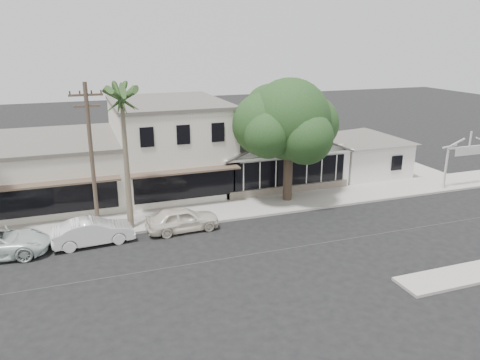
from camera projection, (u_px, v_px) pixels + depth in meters
name	position (u px, v px, depth m)	size (l,w,h in m)	color
ground	(275.00, 251.00, 25.77)	(140.00, 140.00, 0.00)	black
sidewalk_north	(114.00, 224.00, 29.23)	(90.00, 3.50, 0.15)	#9E9991
corner_shop	(270.00, 149.00, 37.84)	(10.40, 8.60, 5.10)	white
side_cottage	(362.00, 157.00, 39.95)	(6.00, 6.00, 3.00)	white
arch_sign	(469.00, 149.00, 35.56)	(4.12, 0.12, 3.95)	white
row_building_near	(169.00, 146.00, 36.00)	(8.00, 10.00, 6.50)	silver
row_building_midnear	(46.00, 171.00, 33.42)	(10.00, 10.00, 4.20)	beige
utility_pole	(92.00, 158.00, 26.14)	(1.80, 0.24, 9.00)	brown
car_0	(183.00, 219.00, 28.25)	(1.76, 4.38, 1.49)	silver
car_1	(93.00, 232.00, 26.43)	(1.57, 4.50, 1.48)	white
shade_tree	(287.00, 121.00, 32.11)	(7.87, 7.11, 8.73)	#463A2B
palm_east	(122.00, 98.00, 26.29)	(2.71, 2.71, 9.27)	#726651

